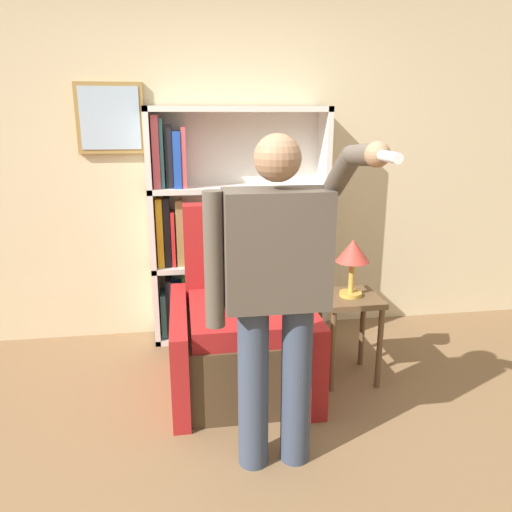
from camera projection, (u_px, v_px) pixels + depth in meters
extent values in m
plane|color=brown|center=(257.00, 507.00, 2.25)|extent=(14.00, 14.00, 0.00)
cube|color=beige|center=(217.00, 156.00, 3.80)|extent=(8.00, 0.06, 2.80)
cube|color=olive|center=(110.00, 118.00, 3.56)|extent=(0.48, 0.04, 0.49)
cube|color=#9EB2C6|center=(110.00, 118.00, 3.54)|extent=(0.42, 0.01, 0.43)
cube|color=silver|center=(153.00, 230.00, 3.69)|extent=(0.04, 0.28, 1.76)
cube|color=silver|center=(322.00, 224.00, 3.88)|extent=(0.04, 0.28, 1.76)
cube|color=silver|center=(237.00, 223.00, 3.92)|extent=(1.33, 0.01, 1.76)
cube|color=silver|center=(240.00, 331.00, 4.02)|extent=(1.33, 0.28, 0.04)
cube|color=silver|center=(240.00, 264.00, 3.87)|extent=(1.33, 0.28, 0.04)
cube|color=silver|center=(239.00, 189.00, 3.71)|extent=(1.33, 0.28, 0.04)
cube|color=silver|center=(238.00, 109.00, 3.55)|extent=(1.33, 0.28, 0.04)
cube|color=#337070|center=(164.00, 313.00, 3.88)|extent=(0.04, 0.21, 0.35)
cube|color=black|center=(169.00, 306.00, 3.87)|extent=(0.04, 0.20, 0.46)
cube|color=#1E47B2|center=(175.00, 308.00, 3.89)|extent=(0.03, 0.23, 0.43)
cube|color=#1E47B2|center=(180.00, 308.00, 3.89)|extent=(0.04, 0.22, 0.41)
cube|color=#238438|center=(187.00, 303.00, 3.89)|extent=(0.05, 0.17, 0.51)
cube|color=gold|center=(160.00, 232.00, 3.71)|extent=(0.05, 0.17, 0.51)
cube|color=black|center=(167.00, 232.00, 3.71)|extent=(0.05, 0.16, 0.51)
cube|color=red|center=(173.00, 238.00, 3.73)|extent=(0.03, 0.17, 0.41)
cube|color=#9E7A47|center=(180.00, 233.00, 3.73)|extent=(0.05, 0.15, 0.49)
cube|color=#9E7A47|center=(187.00, 242.00, 3.76)|extent=(0.02, 0.20, 0.35)
cube|color=#BC4C56|center=(156.00, 152.00, 3.55)|extent=(0.05, 0.20, 0.51)
cube|color=#337070|center=(162.00, 153.00, 3.56)|extent=(0.03, 0.16, 0.49)
cube|color=black|center=(169.00, 156.00, 3.57)|extent=(0.05, 0.16, 0.44)
cube|color=#1E47B2|center=(177.00, 159.00, 3.58)|extent=(0.05, 0.22, 0.40)
cube|color=#BC4C56|center=(184.00, 157.00, 3.59)|extent=(0.03, 0.21, 0.43)
cube|color=#4C3823|center=(242.00, 354.00, 3.20)|extent=(0.68, 0.87, 0.45)
cube|color=#A31E1E|center=(242.00, 315.00, 3.08)|extent=(0.64, 0.75, 0.12)
cube|color=#A31E1E|center=(234.00, 269.00, 3.45)|extent=(0.68, 0.16, 0.91)
cube|color=#A31E1E|center=(180.00, 350.00, 3.13)|extent=(0.10, 0.95, 0.56)
cube|color=#A31E1E|center=(301.00, 342.00, 3.24)|extent=(0.10, 0.95, 0.56)
cylinder|color=#384256|center=(253.00, 388.00, 2.43)|extent=(0.15, 0.15, 0.85)
cylinder|color=#384256|center=(296.00, 384.00, 2.46)|extent=(0.15, 0.15, 0.85)
cube|color=#51473D|center=(276.00, 249.00, 2.25)|extent=(0.48, 0.24, 0.54)
sphere|color=#997051|center=(277.00, 158.00, 2.14)|extent=(0.21, 0.21, 0.21)
cylinder|color=#51473D|center=(214.00, 261.00, 2.22)|extent=(0.09, 0.09, 0.63)
cylinder|color=#51473D|center=(342.00, 173.00, 2.09)|extent=(0.09, 0.28, 0.23)
cylinder|color=#51473D|center=(364.00, 155.00, 1.83)|extent=(0.08, 0.27, 0.10)
sphere|color=#997051|center=(377.00, 154.00, 1.70)|extent=(0.09, 0.09, 0.09)
cylinder|color=white|center=(389.00, 157.00, 1.61)|extent=(0.04, 0.15, 0.04)
cube|color=brown|center=(350.00, 298.00, 3.22)|extent=(0.37, 0.37, 0.04)
cylinder|color=brown|center=(332.00, 352.00, 3.13)|extent=(0.04, 0.04, 0.54)
cylinder|color=brown|center=(379.00, 348.00, 3.17)|extent=(0.04, 0.04, 0.54)
cylinder|color=brown|center=(319.00, 331.00, 3.42)|extent=(0.04, 0.04, 0.54)
cylinder|color=brown|center=(362.00, 329.00, 3.47)|extent=(0.04, 0.04, 0.54)
cylinder|color=gold|center=(351.00, 294.00, 3.21)|extent=(0.15, 0.15, 0.02)
cylinder|color=gold|center=(351.00, 277.00, 3.18)|extent=(0.04, 0.04, 0.21)
cone|color=#B2382D|center=(353.00, 251.00, 3.13)|extent=(0.21, 0.21, 0.14)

